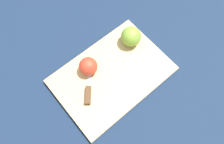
# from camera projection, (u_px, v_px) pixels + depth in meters

# --- Properties ---
(ground_plane) EXTENTS (4.00, 4.00, 0.00)m
(ground_plane) POSITION_uv_depth(u_px,v_px,m) (112.00, 76.00, 0.84)
(ground_plane) COLOR #14233D
(cutting_board) EXTENTS (0.47, 0.36, 0.02)m
(cutting_board) POSITION_uv_depth(u_px,v_px,m) (112.00, 75.00, 0.83)
(cutting_board) COLOR tan
(cutting_board) RESTS_ON ground_plane
(apple_half_left) EXTENTS (0.08, 0.08, 0.08)m
(apple_half_left) POSITION_uv_depth(u_px,v_px,m) (131.00, 37.00, 0.84)
(apple_half_left) COLOR olive
(apple_half_left) RESTS_ON cutting_board
(apple_half_right) EXTENTS (0.07, 0.07, 0.07)m
(apple_half_right) POSITION_uv_depth(u_px,v_px,m) (88.00, 66.00, 0.80)
(apple_half_right) COLOR red
(apple_half_right) RESTS_ON cutting_board
(knife) EXTENTS (0.10, 0.15, 0.02)m
(knife) POSITION_uv_depth(u_px,v_px,m) (88.00, 92.00, 0.79)
(knife) COLOR silver
(knife) RESTS_ON cutting_board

